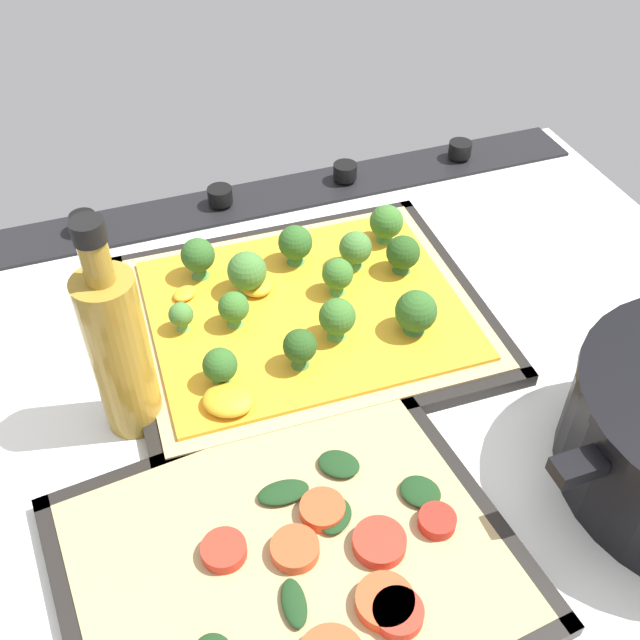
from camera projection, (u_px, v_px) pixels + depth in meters
ground_plane at (388, 389)px, 67.04cm from camera, size 75.66×68.19×3.00cm
stove_control_panel at (284, 191)px, 86.70cm from camera, size 72.63×7.00×2.60cm
baking_tray_front at (306, 319)px, 71.05cm from camera, size 34.07×29.07×1.30cm
broccoli_pizza at (307, 303)px, 70.09cm from camera, size 31.62×26.61×5.68cm
baking_tray_back at (290, 566)px, 52.38cm from camera, size 33.19×28.23×1.30cm
veggie_pizza_back at (298, 562)px, 51.78cm from camera, size 30.56×25.60×1.90cm
oil_bottle at (119, 349)px, 57.03cm from camera, size 4.70×4.70×20.16cm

